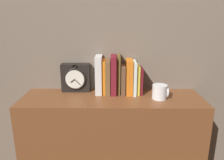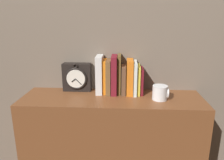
{
  "view_description": "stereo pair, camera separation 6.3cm",
  "coord_description": "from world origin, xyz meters",
  "px_view_note": "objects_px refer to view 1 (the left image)",
  "views": [
    {
      "loc": [
        0.01,
        -1.28,
        1.27
      ],
      "look_at": [
        0.0,
        0.0,
        0.89
      ],
      "focal_mm": 35.0,
      "sensor_mm": 36.0,
      "label": 1
    },
    {
      "loc": [
        0.07,
        -1.28,
        1.27
      ],
      "look_at": [
        0.0,
        0.0,
        0.89
      ],
      "focal_mm": 35.0,
      "sensor_mm": 36.0,
      "label": 2
    }
  ],
  "objects_px": {
    "book_slot0_white": "(99,75)",
    "book_slot6_orange": "(129,77)",
    "book_slot9_maroon": "(141,80)",
    "book_slot8_yellow": "(138,79)",
    "book_slot2_brown": "(108,77)",
    "book_slot4_brown": "(119,74)",
    "clock": "(76,78)",
    "book_slot7_white": "(134,78)",
    "book_slot1_orange": "(104,76)",
    "mug": "(160,92)",
    "book_slot3_maroon": "(114,75)",
    "book_slot5_brown": "(123,79)"
  },
  "relations": [
    {
      "from": "book_slot0_white",
      "to": "book_slot5_brown",
      "type": "bearing_deg",
      "value": -0.17
    },
    {
      "from": "book_slot4_brown",
      "to": "book_slot7_white",
      "type": "relative_size",
      "value": 1.19
    },
    {
      "from": "book_slot2_brown",
      "to": "book_slot8_yellow",
      "type": "bearing_deg",
      "value": 0.95
    },
    {
      "from": "book_slot1_orange",
      "to": "book_slot5_brown",
      "type": "bearing_deg",
      "value": -2.61
    },
    {
      "from": "book_slot3_maroon",
      "to": "book_slot7_white",
      "type": "distance_m",
      "value": 0.14
    },
    {
      "from": "book_slot3_maroon",
      "to": "book_slot9_maroon",
      "type": "height_order",
      "value": "book_slot3_maroon"
    },
    {
      "from": "mug",
      "to": "book_slot1_orange",
      "type": "bearing_deg",
      "value": 161.9
    },
    {
      "from": "clock",
      "to": "book_slot7_white",
      "type": "bearing_deg",
      "value": -5.42
    },
    {
      "from": "book_slot4_brown",
      "to": "book_slot5_brown",
      "type": "distance_m",
      "value": 0.05
    },
    {
      "from": "book_slot2_brown",
      "to": "book_slot3_maroon",
      "type": "bearing_deg",
      "value": -1.76
    },
    {
      "from": "book_slot7_white",
      "to": "book_slot4_brown",
      "type": "bearing_deg",
      "value": 172.06
    },
    {
      "from": "book_slot0_white",
      "to": "book_slot5_brown",
      "type": "distance_m",
      "value": 0.16
    },
    {
      "from": "book_slot0_white",
      "to": "mug",
      "type": "distance_m",
      "value": 0.41
    },
    {
      "from": "mug",
      "to": "book_slot4_brown",
      "type": "bearing_deg",
      "value": 155.49
    },
    {
      "from": "book_slot5_brown",
      "to": "book_slot4_brown",
      "type": "bearing_deg",
      "value": 166.53
    },
    {
      "from": "book_slot1_orange",
      "to": "book_slot8_yellow",
      "type": "relative_size",
      "value": 1.18
    },
    {
      "from": "clock",
      "to": "book_slot9_maroon",
      "type": "relative_size",
      "value": 1.15
    },
    {
      "from": "clock",
      "to": "book_slot6_orange",
      "type": "xyz_separation_m",
      "value": [
        0.36,
        -0.03,
        0.02
      ]
    },
    {
      "from": "book_slot1_orange",
      "to": "book_slot9_maroon",
      "type": "bearing_deg",
      "value": -0.53
    },
    {
      "from": "book_slot0_white",
      "to": "book_slot6_orange",
      "type": "distance_m",
      "value": 0.2
    },
    {
      "from": "book_slot0_white",
      "to": "book_slot8_yellow",
      "type": "height_order",
      "value": "book_slot0_white"
    },
    {
      "from": "book_slot7_white",
      "to": "mug",
      "type": "bearing_deg",
      "value": -33.87
    },
    {
      "from": "book_slot6_orange",
      "to": "book_slot9_maroon",
      "type": "distance_m",
      "value": 0.08
    },
    {
      "from": "clock",
      "to": "book_slot0_white",
      "type": "xyz_separation_m",
      "value": [
        0.16,
        -0.03,
        0.03
      ]
    },
    {
      "from": "book_slot2_brown",
      "to": "book_slot4_brown",
      "type": "distance_m",
      "value": 0.07
    },
    {
      "from": "book_slot0_white",
      "to": "book_slot4_brown",
      "type": "bearing_deg",
      "value": 2.95
    },
    {
      "from": "book_slot2_brown",
      "to": "book_slot3_maroon",
      "type": "xyz_separation_m",
      "value": [
        0.04,
        -0.0,
        0.01
      ]
    },
    {
      "from": "book_slot2_brown",
      "to": "book_slot6_orange",
      "type": "relative_size",
      "value": 0.99
    },
    {
      "from": "clock",
      "to": "book_slot3_maroon",
      "type": "distance_m",
      "value": 0.26
    },
    {
      "from": "book_slot2_brown",
      "to": "book_slot6_orange",
      "type": "distance_m",
      "value": 0.14
    },
    {
      "from": "book_slot4_brown",
      "to": "mug",
      "type": "relative_size",
      "value": 2.6
    },
    {
      "from": "book_slot9_maroon",
      "to": "book_slot8_yellow",
      "type": "bearing_deg",
      "value": -169.77
    },
    {
      "from": "book_slot5_brown",
      "to": "mug",
      "type": "height_order",
      "value": "book_slot5_brown"
    },
    {
      "from": "book_slot5_brown",
      "to": "book_slot8_yellow",
      "type": "relative_size",
      "value": 0.99
    },
    {
      "from": "book_slot0_white",
      "to": "book_slot4_brown",
      "type": "height_order",
      "value": "book_slot4_brown"
    },
    {
      "from": "book_slot9_maroon",
      "to": "mug",
      "type": "height_order",
      "value": "book_slot9_maroon"
    },
    {
      "from": "book_slot2_brown",
      "to": "book_slot9_maroon",
      "type": "relative_size",
      "value": 1.29
    },
    {
      "from": "book_slot0_white",
      "to": "book_slot2_brown",
      "type": "bearing_deg",
      "value": -3.77
    },
    {
      "from": "book_slot0_white",
      "to": "book_slot1_orange",
      "type": "height_order",
      "value": "book_slot0_white"
    },
    {
      "from": "book_slot1_orange",
      "to": "book_slot4_brown",
      "type": "xyz_separation_m",
      "value": [
        0.1,
        0.0,
        0.02
      ]
    },
    {
      "from": "book_slot7_white",
      "to": "book_slot8_yellow",
      "type": "relative_size",
      "value": 1.14
    },
    {
      "from": "book_slot5_brown",
      "to": "book_slot8_yellow",
      "type": "distance_m",
      "value": 0.1
    },
    {
      "from": "book_slot6_orange",
      "to": "book_slot9_maroon",
      "type": "height_order",
      "value": "book_slot6_orange"
    },
    {
      "from": "book_slot9_maroon",
      "to": "mug",
      "type": "distance_m",
      "value": 0.16
    },
    {
      "from": "book_slot7_white",
      "to": "book_slot8_yellow",
      "type": "distance_m",
      "value": 0.03
    },
    {
      "from": "book_slot9_maroon",
      "to": "mug",
      "type": "relative_size",
      "value": 1.75
    },
    {
      "from": "book_slot7_white",
      "to": "clock",
      "type": "bearing_deg",
      "value": 174.58
    },
    {
      "from": "clock",
      "to": "book_slot7_white",
      "type": "height_order",
      "value": "book_slot7_white"
    },
    {
      "from": "mug",
      "to": "clock",
      "type": "bearing_deg",
      "value": 165.63
    },
    {
      "from": "book_slot6_orange",
      "to": "book_slot5_brown",
      "type": "bearing_deg",
      "value": 174.47
    }
  ]
}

